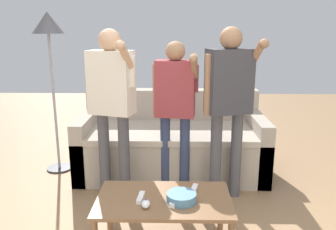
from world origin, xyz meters
TOP-DOWN VIEW (x-y plane):
  - couch at (-0.07, 1.40)m, footprint 2.00×0.94m
  - coffee_table at (-0.11, -0.07)m, footprint 0.94×0.55m
  - snack_bowl at (0.02, -0.11)m, footprint 0.21×0.21m
  - game_remote_nunchuk at (-0.22, -0.20)m, footprint 0.06×0.09m
  - floor_lamp at (-1.35, 1.41)m, footprint 0.33×0.33m
  - player_left at (-0.60, 0.77)m, footprint 0.44×0.44m
  - player_center at (-0.03, 0.91)m, footprint 0.43×0.38m
  - player_right at (0.45, 0.77)m, footprint 0.51×0.34m
  - game_remote_wand_near at (-0.27, -0.09)m, footprint 0.05×0.15m
  - game_remote_wand_far at (0.11, 0.03)m, footprint 0.07×0.16m
  - game_remote_wand_spare at (-0.02, -0.13)m, footprint 0.09×0.16m

SIDE VIEW (x-z plane):
  - couch at x=-0.07m, z-range -0.12..0.74m
  - coffee_table at x=-0.11m, z-range 0.16..0.58m
  - game_remote_wand_spare at x=-0.02m, z-range 0.42..0.46m
  - game_remote_wand_far at x=0.11m, z-range 0.42..0.46m
  - game_remote_wand_near at x=-0.27m, z-range 0.42..0.46m
  - game_remote_nunchuk at x=-0.22m, z-range 0.42..0.48m
  - snack_bowl at x=0.02m, z-range 0.42..0.48m
  - player_center at x=-0.03m, z-range 0.19..1.65m
  - player_left at x=-0.60m, z-range 0.20..1.77m
  - player_right at x=0.45m, z-range 0.20..1.79m
  - floor_lamp at x=-1.35m, z-range 0.62..2.36m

